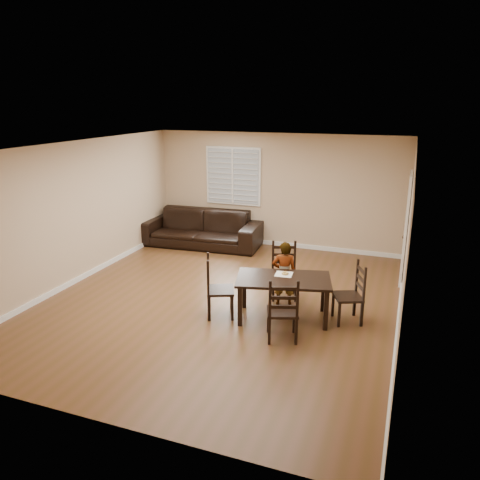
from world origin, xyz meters
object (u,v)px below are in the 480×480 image
chair_far (283,314)px  chair_left (213,289)px  dining_table (284,283)px  sofa (201,228)px  chair_right (355,295)px  child (284,274)px  donut (285,273)px  chair_near (284,271)px

chair_far → chair_left: chair_left is taller
dining_table → sofa: 4.33m
chair_far → sofa: chair_far is taller
chair_far → chair_right: bearing=-149.2°
chair_far → chair_left: size_ratio=0.97×
dining_table → child: bearing=90.0°
chair_left → donut: chair_left is taller
chair_far → dining_table: bearing=-94.3°
chair_near → sofa: 3.51m
chair_right → child: 1.26m
dining_table → chair_far: 0.82m
dining_table → chair_far: chair_far is taller
donut → dining_table: bearing=-82.3°
chair_far → chair_right: chair_far is taller
chair_near → chair_right: size_ratio=1.02×
dining_table → chair_left: 1.16m
donut → chair_right: bearing=6.6°
chair_far → donut: 1.01m
chair_near → donut: chair_near is taller
chair_near → chair_far: (0.45, -1.70, -0.01)m
chair_left → child: (0.98, 0.82, 0.10)m
chair_far → chair_left: bearing=-39.1°
donut → sofa: (-2.91, 3.01, -0.30)m
chair_far → sofa: 5.05m
chair_far → child: bearing=-94.7°
chair_near → sofa: bearing=121.4°
chair_right → dining_table: bearing=-98.7°
chair_near → sofa: (-2.69, 2.25, -0.04)m
donut → chair_left: bearing=-156.8°
chair_near → sofa: size_ratio=0.35×
chair_far → child: size_ratio=0.88×
dining_table → chair_far: size_ratio=1.65×
chair_near → chair_far: size_ratio=1.01×
dining_table → child: 0.54m
chair_right → donut: size_ratio=8.83×
chair_far → child: 1.35m
chair_right → child: bearing=-124.2°
chair_right → sofa: (-4.04, 2.88, -0.02)m
chair_near → dining_table: bearing=-94.0°
chair_near → chair_far: bearing=-94.0°
chair_near → sofa: chair_near is taller
chair_near → chair_right: (1.35, -0.63, -0.01)m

